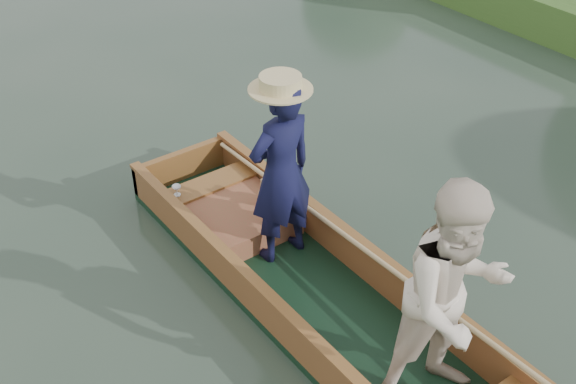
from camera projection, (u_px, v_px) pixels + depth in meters
ground at (330, 317)px, 6.05m from camera, size 120.00×120.00×0.00m
punt at (359, 267)px, 5.56m from camera, size 1.19×5.00×1.91m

